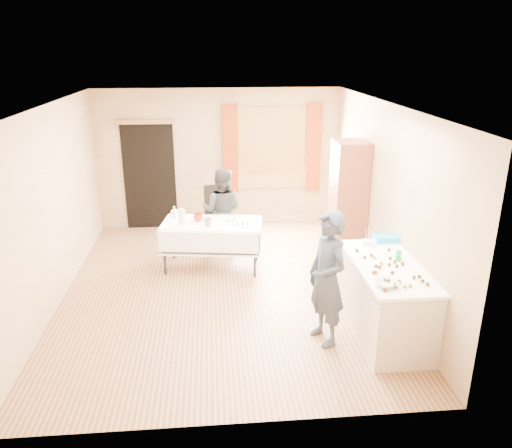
{
  "coord_description": "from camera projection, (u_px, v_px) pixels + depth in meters",
  "views": [
    {
      "loc": [
        -0.13,
        -6.49,
        3.32
      ],
      "look_at": [
        0.45,
        0.0,
        0.98
      ],
      "focal_mm": 35.0,
      "sensor_mm": 36.0,
      "label": 1
    }
  ],
  "objects": [
    {
      "name": "wall_front",
      "position": [
        232.0,
        300.0,
        4.18
      ],
      "size": [
        4.5,
        0.02,
        2.6
      ],
      "primitive_type": "cube",
      "color": "tan",
      "rests_on": "floor"
    },
    {
      "name": "cake_balls",
      "position": [
        390.0,
        269.0,
        5.63
      ],
      "size": [
        0.54,
        1.11,
        0.04
      ],
      "color": "#3F2314",
      "rests_on": "counter"
    },
    {
      "name": "pitcher",
      "position": [
        182.0,
        217.0,
        7.56
      ],
      "size": [
        0.13,
        0.13,
        0.22
      ],
      "primitive_type": "cylinder",
      "rotation": [
        0.0,
        0.0,
        -0.15
      ],
      "color": "silver",
      "rests_on": "party_table"
    },
    {
      "name": "wall_back",
      "position": [
        219.0,
        159.0,
        9.36
      ],
      "size": [
        4.5,
        0.02,
        2.6
      ],
      "primitive_type": "cube",
      "color": "tan",
      "rests_on": "floor"
    },
    {
      "name": "woman",
      "position": [
        222.0,
        211.0,
        8.3
      ],
      "size": [
        0.98,
        0.91,
        1.44
      ],
      "primitive_type": "imported",
      "rotation": [
        0.0,
        0.0,
        2.87
      ],
      "color": "black",
      "rests_on": "floor"
    },
    {
      "name": "wall_left",
      "position": [
        52.0,
        207.0,
        6.58
      ],
      "size": [
        0.02,
        5.5,
        2.6
      ],
      "primitive_type": "cube",
      "color": "tan",
      "rests_on": "floor"
    },
    {
      "name": "party_table",
      "position": [
        212.0,
        241.0,
        7.76
      ],
      "size": [
        1.63,
        0.99,
        0.75
      ],
      "rotation": [
        0.0,
        0.0,
        -0.14
      ],
      "color": "black",
      "rests_on": "floor"
    },
    {
      "name": "blue_basket",
      "position": [
        386.0,
        238.0,
        6.48
      ],
      "size": [
        0.3,
        0.2,
        0.08
      ],
      "primitive_type": "cube",
      "rotation": [
        0.0,
        0.0,
        -0.01
      ],
      "color": "#1193DF",
      "rests_on": "counter"
    },
    {
      "name": "ceiling",
      "position": [
        220.0,
        104.0,
        6.33
      ],
      "size": [
        4.5,
        5.5,
        0.02
      ],
      "primitive_type": "cube",
      "color": "white",
      "rests_on": "floor"
    },
    {
      "name": "pastry_tray",
      "position": [
        243.0,
        225.0,
        7.53
      ],
      "size": [
        0.34,
        0.31,
        0.02
      ],
      "primitive_type": "cube",
      "rotation": [
        0.0,
        0.0,
        -0.48
      ],
      "color": "white",
      "rests_on": "party_table"
    },
    {
      "name": "bottle",
      "position": [
        175.0,
        212.0,
        7.83
      ],
      "size": [
        0.15,
        0.15,
        0.19
      ],
      "primitive_type": "imported",
      "rotation": [
        0.0,
        0.0,
        -0.41
      ],
      "color": "white",
      "rests_on": "party_table"
    },
    {
      "name": "girl",
      "position": [
        327.0,
        279.0,
        5.68
      ],
      "size": [
        0.84,
        0.77,
        1.62
      ],
      "primitive_type": "imported",
      "rotation": [
        0.0,
        0.0,
        -1.21
      ],
      "color": "#252D40",
      "rests_on": "floor"
    },
    {
      "name": "cup_rainbow",
      "position": [
        208.0,
        222.0,
        7.49
      ],
      "size": [
        0.13,
        0.13,
        0.11
      ],
      "primitive_type": "imported",
      "rotation": [
        0.0,
        0.0,
        -0.03
      ],
      "color": "red",
      "rests_on": "party_table"
    },
    {
      "name": "door_lintel",
      "position": [
        145.0,
        122.0,
        8.95
      ],
      "size": [
        1.05,
        0.06,
        0.08
      ],
      "primitive_type": "cube",
      "color": "olive",
      "rests_on": "wall_back"
    },
    {
      "name": "curtain_left",
      "position": [
        230.0,
        149.0,
        9.23
      ],
      "size": [
        0.28,
        0.06,
        1.65
      ],
      "primitive_type": "cube",
      "color": "maroon",
      "rests_on": "wall_back"
    },
    {
      "name": "doorway",
      "position": [
        150.0,
        177.0,
        9.32
      ],
      "size": [
        0.95,
        0.04,
        2.0
      ],
      "primitive_type": "cube",
      "color": "black",
      "rests_on": "floor"
    },
    {
      "name": "foam_block",
      "position": [
        368.0,
        243.0,
        6.33
      ],
      "size": [
        0.16,
        0.12,
        0.08
      ],
      "primitive_type": "cube",
      "rotation": [
        0.0,
        0.0,
        -0.13
      ],
      "color": "white",
      "rests_on": "counter"
    },
    {
      "name": "window_frame",
      "position": [
        272.0,
        148.0,
        9.34
      ],
      "size": [
        1.32,
        0.06,
        1.52
      ],
      "primitive_type": "cube",
      "color": "olive",
      "rests_on": "wall_back"
    },
    {
      "name": "chair",
      "position": [
        219.0,
        225.0,
        8.89
      ],
      "size": [
        0.5,
        0.5,
        1.0
      ],
      "rotation": [
        0.0,
        0.0,
        0.24
      ],
      "color": "black",
      "rests_on": "floor"
    },
    {
      "name": "window_pane",
      "position": [
        272.0,
        148.0,
        9.32
      ],
      "size": [
        1.2,
        0.02,
        1.4
      ],
      "primitive_type": "cube",
      "color": "white",
      "rests_on": "wall_back"
    },
    {
      "name": "curtain_right",
      "position": [
        314.0,
        148.0,
        9.36
      ],
      "size": [
        0.28,
        0.06,
        1.65
      ],
      "primitive_type": "cube",
      "color": "maroon",
      "rests_on": "wall_back"
    },
    {
      "name": "small_bowl",
      "position": [
        232.0,
        218.0,
        7.75
      ],
      "size": [
        0.27,
        0.27,
        0.06
      ],
      "primitive_type": "imported",
      "rotation": [
        0.0,
        0.0,
        -0.24
      ],
      "color": "white",
      "rests_on": "party_table"
    },
    {
      "name": "wall_right",
      "position": [
        385.0,
        198.0,
        6.96
      ],
      "size": [
        0.02,
        5.5,
        2.6
      ],
      "primitive_type": "cube",
      "color": "tan",
      "rests_on": "floor"
    },
    {
      "name": "cabinet",
      "position": [
        348.0,
        203.0,
        7.87
      ],
      "size": [
        0.5,
        0.6,
        1.95
      ],
      "primitive_type": "cube",
      "color": "brown",
      "rests_on": "floor"
    },
    {
      "name": "mixing_bowl",
      "position": [
        386.0,
        284.0,
        5.27
      ],
      "size": [
        0.39,
        0.39,
        0.06
      ],
      "primitive_type": "imported",
      "rotation": [
        0.0,
        0.0,
        0.37
      ],
      "color": "white",
      "rests_on": "counter"
    },
    {
      "name": "cup_red",
      "position": [
        198.0,
        217.0,
        7.71
      ],
      "size": [
        0.18,
        0.18,
        0.11
      ],
      "primitive_type": "imported",
      "rotation": [
        0.0,
        0.0,
        0.13
      ],
      "color": "red",
      "rests_on": "party_table"
    },
    {
      "name": "counter",
      "position": [
        386.0,
        300.0,
        5.95
      ],
      "size": [
        0.77,
        1.63,
        0.91
      ],
      "color": "beige",
      "rests_on": "floor"
    },
    {
      "name": "soda_can",
      "position": [
        398.0,
        256.0,
        5.89
      ],
      "size": [
        0.08,
        0.08,
        0.12
      ],
      "primitive_type": "cylinder",
      "rotation": [
        0.0,
        0.0,
        0.34
      ],
      "color": "#109138",
      "rests_on": "counter"
    },
    {
      "name": "floor",
      "position": [
        225.0,
        289.0,
        7.21
      ],
      "size": [
        4.5,
        5.5,
        0.02
      ],
      "primitive_type": "cube",
      "color": "#9E7047",
      "rests_on": "ground"
    }
  ]
}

